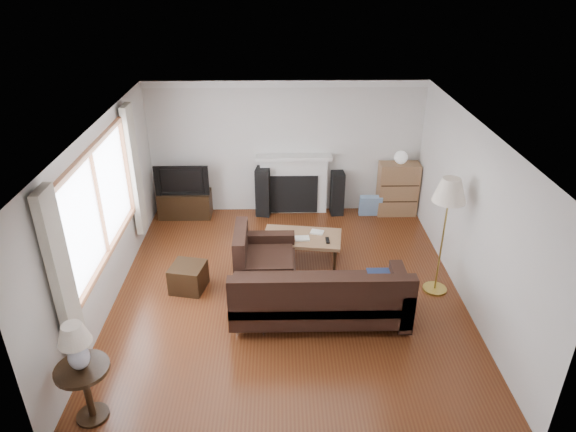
{
  "coord_description": "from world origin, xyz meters",
  "views": [
    {
      "loc": [
        -0.12,
        -6.22,
        4.45
      ],
      "look_at": [
        0.0,
        0.3,
        1.1
      ],
      "focal_mm": 32.0,
      "sensor_mm": 36.0,
      "label": 1
    }
  ],
  "objects_px": {
    "tv_stand": "(185,204)",
    "sectional_sofa": "(319,293)",
    "bookshelf": "(398,189)",
    "coffee_table": "(302,249)",
    "side_table": "(88,393)",
    "floor_lamp": "(443,237)"
  },
  "relations": [
    {
      "from": "tv_stand",
      "to": "sectional_sofa",
      "type": "distance_m",
      "value": 3.87
    },
    {
      "from": "bookshelf",
      "to": "coffee_table",
      "type": "xyz_separation_m",
      "value": [
        -1.87,
        -1.71,
        -0.27
      ]
    },
    {
      "from": "coffee_table",
      "to": "side_table",
      "type": "height_order",
      "value": "side_table"
    },
    {
      "from": "sectional_sofa",
      "to": "coffee_table",
      "type": "height_order",
      "value": "sectional_sofa"
    },
    {
      "from": "bookshelf",
      "to": "sectional_sofa",
      "type": "relative_size",
      "value": 0.4
    },
    {
      "from": "coffee_table",
      "to": "sectional_sofa",
      "type": "bearing_deg",
      "value": -75.21
    },
    {
      "from": "side_table",
      "to": "coffee_table",
      "type": "bearing_deg",
      "value": 52.22
    },
    {
      "from": "floor_lamp",
      "to": "bookshelf",
      "type": "bearing_deg",
      "value": 91.57
    },
    {
      "from": "tv_stand",
      "to": "floor_lamp",
      "type": "relative_size",
      "value": 0.54
    },
    {
      "from": "sectional_sofa",
      "to": "side_table",
      "type": "height_order",
      "value": "sectional_sofa"
    },
    {
      "from": "floor_lamp",
      "to": "side_table",
      "type": "xyz_separation_m",
      "value": [
        -4.32,
        -2.26,
        -0.55
      ]
    },
    {
      "from": "sectional_sofa",
      "to": "coffee_table",
      "type": "bearing_deg",
      "value": 96.75
    },
    {
      "from": "tv_stand",
      "to": "sectional_sofa",
      "type": "height_order",
      "value": "sectional_sofa"
    },
    {
      "from": "bookshelf",
      "to": "coffee_table",
      "type": "height_order",
      "value": "bookshelf"
    },
    {
      "from": "sectional_sofa",
      "to": "coffee_table",
      "type": "distance_m",
      "value": 1.46
    },
    {
      "from": "sectional_sofa",
      "to": "floor_lamp",
      "type": "bearing_deg",
      "value": 19.29
    },
    {
      "from": "coffee_table",
      "to": "side_table",
      "type": "relative_size",
      "value": 1.76
    },
    {
      "from": "bookshelf",
      "to": "side_table",
      "type": "height_order",
      "value": "bookshelf"
    },
    {
      "from": "bookshelf",
      "to": "sectional_sofa",
      "type": "xyz_separation_m",
      "value": [
        -1.7,
        -3.14,
        -0.09
      ]
    },
    {
      "from": "tv_stand",
      "to": "floor_lamp",
      "type": "bearing_deg",
      "value": -31.53
    },
    {
      "from": "coffee_table",
      "to": "floor_lamp",
      "type": "bearing_deg",
      "value": -14.77
    },
    {
      "from": "bookshelf",
      "to": "tv_stand",
      "type": "bearing_deg",
      "value": -179.57
    }
  ]
}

